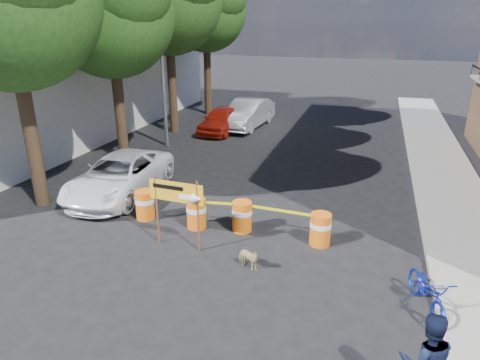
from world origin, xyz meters
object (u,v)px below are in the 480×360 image
Objects in this scene: barrel_far_left at (145,204)px; barrel_mid_left at (196,213)px; barrel_far_right at (320,229)px; bicycle at (431,274)px; barrel_mid_right at (242,216)px; suv_white at (120,176)px; sedan_silver at (248,114)px; detour_sign at (183,198)px; dog at (248,258)px; sedan_red at (221,120)px.

barrel_mid_left is (1.73, -0.08, 0.00)m from barrel_far_left.
bicycle reaches higher than barrel_far_right.
suv_white is at bearing 164.45° from barrel_mid_right.
sedan_silver is (1.45, 10.67, 0.09)m from suv_white.
detour_sign is (0.19, -1.21, 0.98)m from barrel_mid_left.
barrel_far_right is at bearing -17.93° from dog.
detour_sign is (-3.39, -1.29, 0.98)m from barrel_far_right.
barrel_far_right is 12.61m from sedan_red.
sedan_red is 0.84× the size of sedan_silver.
suv_white is 1.04× the size of sedan_silver.
suv_white is (-3.71, 2.76, -0.77)m from detour_sign.
barrel_mid_left is 0.23× the size of sedan_red.
barrel_far_left is at bearing 88.42° from dog.
sedan_silver reaches higher than barrel_mid_right.
barrel_mid_right is at bearing -18.49° from suv_white.
barrel_mid_left and barrel_mid_right have the same top height.
dog is at bearing -24.85° from barrel_far_left.
barrel_far_left is 0.23× the size of sedan_red.
barrel_mid_right is 2.02m from dog.
barrel_far_right is 1.33× the size of dog.
detour_sign reaches higher than barrel_mid_right.
bicycle is (2.50, -2.15, 0.42)m from barrel_far_right.
sedan_red is at bearing 84.47° from suv_white.
detour_sign is 1.11× the size of bicycle.
sedan_red is (-4.43, 10.56, 0.20)m from barrel_mid_right.
barrel_far_left is 1.00× the size of barrel_mid_left.
sedan_red reaches higher than barrel_far_left.
dog is 13.47m from sedan_red.
bicycle is 0.36× the size of suv_white.
sedan_red is 1.79m from sedan_silver.
dog is at bearing -10.71° from detour_sign.
barrel_mid_right reaches higher than dog.
barrel_far_left is 2.52m from detour_sign.
barrel_mid_right is 0.19× the size of sedan_silver.
suv_white is at bearing 140.86° from bicycle.
suv_white is at bearing 146.42° from detour_sign.
barrel_far_left is 0.19× the size of sedan_silver.
suv_white is 1.24× the size of sedan_red.
detour_sign is 12.44m from sedan_red.
bicycle is at bearing -40.68° from barrel_far_right.
barrel_mid_left is 1.35m from barrel_mid_right.
detour_sign is 0.40× the size of suv_white.
sedan_silver is at bearing 79.35° from suv_white.
bicycle reaches higher than sedan_red.
detour_sign is at bearing -159.24° from barrel_far_right.
sedan_red is at bearing 45.78° from dog.
dog is at bearing -68.87° from barrel_mid_right.
detour_sign is 2.25m from dog.
bicycle is at bearing -5.21° from detour_sign.
bicycle is (5.89, -0.86, -0.57)m from detour_sign.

